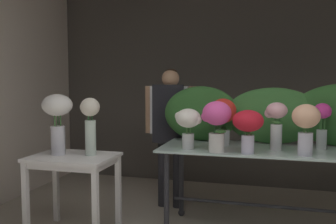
% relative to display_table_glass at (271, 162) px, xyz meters
% --- Properties ---
extents(wall_back, '(5.59, 0.12, 2.89)m').
position_rel_display_table_glass_xyz_m(wall_back, '(-0.37, 1.75, 0.73)').
color(wall_back, '#4C4742').
rests_on(wall_back, ground).
extents(display_table_glass, '(2.08, 0.81, 0.85)m').
position_rel_display_table_glass_xyz_m(display_table_glass, '(0.00, 0.00, 0.00)').
color(display_table_glass, silver).
rests_on(display_table_glass, ground).
extents(side_table_white, '(0.79, 0.58, 0.77)m').
position_rel_display_table_glass_xyz_m(side_table_white, '(-1.83, -0.45, -0.05)').
color(side_table_white, white).
rests_on(side_table_white, ground).
extents(florist, '(0.61, 0.24, 1.62)m').
position_rel_display_table_glass_xyz_m(florist, '(-1.13, 0.55, 0.29)').
color(florist, '#232328').
rests_on(florist, ground).
extents(foliage_backdrop, '(2.28, 0.25, 0.61)m').
position_rel_display_table_glass_xyz_m(foliage_backdrop, '(0.03, 0.28, 0.42)').
color(foliage_backdrop, '#2D6028').
rests_on(foliage_backdrop, display_table_glass).
extents(vase_ivory_lilies, '(0.26, 0.24, 0.38)m').
position_rel_display_table_glass_xyz_m(vase_ivory_lilies, '(-0.76, -0.22, 0.38)').
color(vase_ivory_lilies, silver).
rests_on(vase_ivory_lilies, display_table_glass).
extents(vase_peach_roses, '(0.23, 0.23, 0.44)m').
position_rel_display_table_glass_xyz_m(vase_peach_roses, '(0.27, -0.26, 0.40)').
color(vase_peach_roses, silver).
rests_on(vase_peach_roses, display_table_glass).
extents(vase_scarlet_ranunculus, '(0.26, 0.26, 0.46)m').
position_rel_display_table_glass_xyz_m(vase_scarlet_ranunculus, '(-0.46, 0.06, 0.43)').
color(vase_scarlet_ranunculus, silver).
rests_on(vase_scarlet_ranunculus, display_table_glass).
extents(vase_crimson_dahlias, '(0.27, 0.27, 0.38)m').
position_rel_display_table_glass_xyz_m(vase_crimson_dahlias, '(-0.21, -0.30, 0.38)').
color(vase_crimson_dahlias, silver).
rests_on(vase_crimson_dahlias, display_table_glass).
extents(vase_blush_hydrangea, '(0.20, 0.19, 0.44)m').
position_rel_display_table_glass_xyz_m(vase_blush_hydrangea, '(0.03, -0.07, 0.40)').
color(vase_blush_hydrangea, silver).
rests_on(vase_blush_hydrangea, display_table_glass).
extents(vase_fuchsia_anemones, '(0.26, 0.26, 0.46)m').
position_rel_display_table_glass_xyz_m(vase_fuchsia_anemones, '(-0.48, -0.32, 0.42)').
color(vase_fuchsia_anemones, silver).
rests_on(vase_fuchsia_anemones, display_table_glass).
extents(vase_magenta_snapdragons, '(0.16, 0.16, 0.43)m').
position_rel_display_table_glass_xyz_m(vase_magenta_snapdragons, '(0.44, 0.09, 0.38)').
color(vase_magenta_snapdragons, silver).
rests_on(vase_magenta_snapdragons, display_table_glass).
extents(vase_white_roses_tall, '(0.29, 0.29, 0.58)m').
position_rel_display_table_glass_xyz_m(vase_white_roses_tall, '(-1.98, -0.45, 0.43)').
color(vase_white_roses_tall, silver).
rests_on(vase_white_roses_tall, side_table_white).
extents(vase_cream_lisianthus_tall, '(0.20, 0.18, 0.55)m').
position_rel_display_table_glass_xyz_m(vase_cream_lisianthus_tall, '(-1.67, -0.39, 0.38)').
color(vase_cream_lisianthus_tall, silver).
rests_on(vase_cream_lisianthus_tall, side_table_white).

